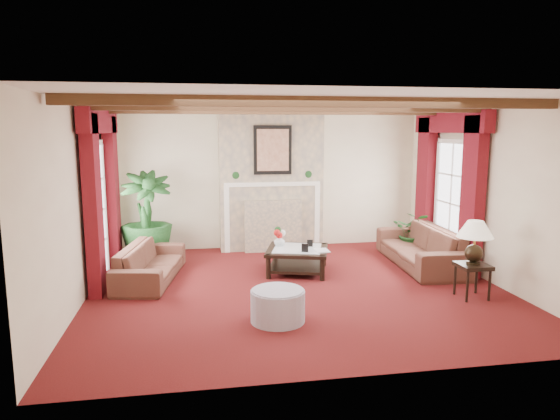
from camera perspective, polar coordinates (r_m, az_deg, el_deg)
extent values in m
plane|color=#3F0B0B|center=(7.52, 1.94, -8.88)|extent=(6.00, 6.00, 0.00)
plane|color=white|center=(7.16, 2.06, 12.14)|extent=(6.00, 6.00, 0.00)
cube|color=beige|center=(9.90, -1.21, 3.50)|extent=(6.00, 0.02, 2.70)
cube|color=beige|center=(7.24, -21.96, 0.73)|extent=(0.02, 5.50, 2.70)
cube|color=beige|center=(8.35, 22.62, 1.73)|extent=(0.02, 5.50, 2.70)
imported|color=#390F17|center=(8.05, -14.61, -5.21)|extent=(2.07, 1.17, 0.74)
imported|color=#390F17|center=(8.96, 15.80, -3.34)|extent=(2.34, 0.93, 0.88)
imported|color=black|center=(9.25, -14.96, -2.87)|extent=(1.48, 1.93, 0.90)
imported|color=black|center=(9.77, 15.05, -3.03)|extent=(1.53, 1.53, 0.63)
cylinder|color=#958C9F|center=(6.21, -0.26, -10.91)|extent=(0.67, 0.67, 0.39)
imported|color=silver|center=(8.36, -0.08, -3.53)|extent=(0.25, 0.26, 0.18)
imported|color=black|center=(7.98, 4.06, -3.75)|extent=(0.22, 0.03, 0.30)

